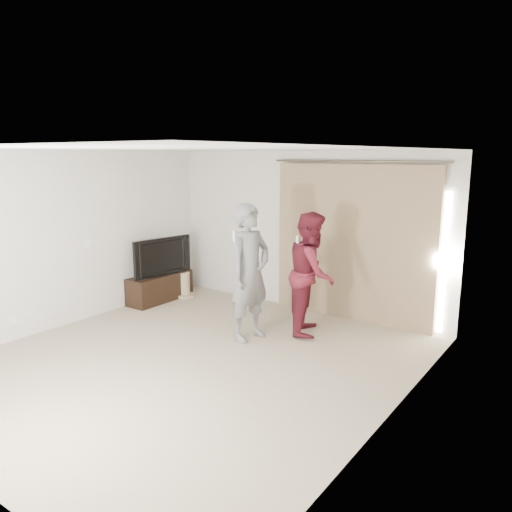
# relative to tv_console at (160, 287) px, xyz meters

# --- Properties ---
(floor) EXTENTS (5.50, 5.50, 0.00)m
(floor) POSITION_rel_tv_console_xyz_m (2.27, -1.65, -0.24)
(floor) COLOR tan
(floor) RESTS_ON ground
(wall_back) EXTENTS (5.00, 0.04, 2.60)m
(wall_back) POSITION_rel_tv_console_xyz_m (2.27, 1.10, 1.06)
(wall_back) COLOR silver
(wall_back) RESTS_ON ground
(wall_left) EXTENTS (0.04, 5.50, 2.60)m
(wall_left) POSITION_rel_tv_console_xyz_m (-0.23, -1.65, 1.06)
(wall_left) COLOR silver
(wall_left) RESTS_ON ground
(ceiling) EXTENTS (5.00, 5.50, 0.01)m
(ceiling) POSITION_rel_tv_console_xyz_m (2.27, -1.65, 2.36)
(ceiling) COLOR silver
(ceiling) RESTS_ON wall_back
(curtain) EXTENTS (2.80, 0.11, 2.46)m
(curtain) POSITION_rel_tv_console_xyz_m (3.18, 1.03, 0.97)
(curtain) COLOR #9E8361
(curtain) RESTS_ON ground
(tv_console) EXTENTS (0.43, 1.23, 0.47)m
(tv_console) POSITION_rel_tv_console_xyz_m (0.00, 0.00, 0.00)
(tv_console) COLOR black
(tv_console) RESTS_ON ground
(tv) EXTENTS (0.32, 1.15, 0.66)m
(tv) POSITION_rel_tv_console_xyz_m (0.00, 0.00, 0.57)
(tv) COLOR black
(tv) RESTS_ON tv_console
(scratching_post) EXTENTS (0.34, 0.34, 0.45)m
(scratching_post) POSITION_rel_tv_console_xyz_m (0.21, 0.40, -0.05)
(scratching_post) COLOR #C5B187
(scratching_post) RESTS_ON ground
(person_man) EXTENTS (0.55, 0.75, 1.90)m
(person_man) POSITION_rel_tv_console_xyz_m (2.39, -0.58, 0.71)
(person_man) COLOR slate
(person_man) RESTS_ON ground
(person_woman) EXTENTS (0.94, 1.04, 1.76)m
(person_woman) POSITION_rel_tv_console_xyz_m (2.95, 0.14, 0.64)
(person_woman) COLOR maroon
(person_woman) RESTS_ON ground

